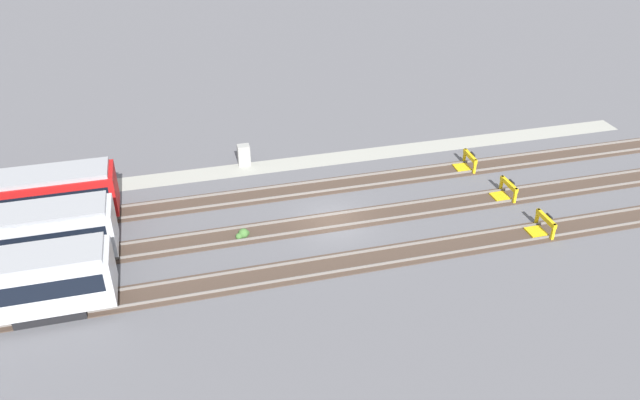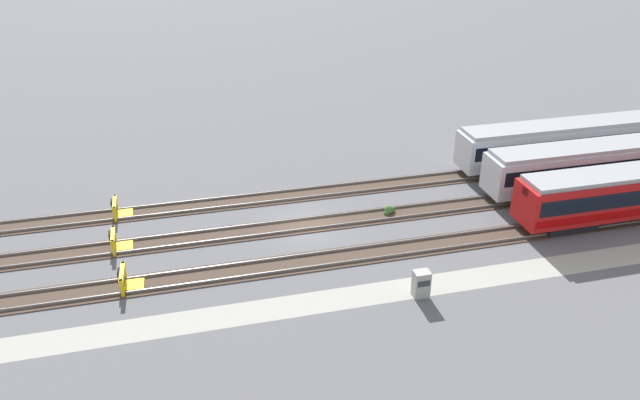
% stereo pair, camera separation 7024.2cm
% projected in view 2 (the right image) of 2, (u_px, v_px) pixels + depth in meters
% --- Properties ---
extents(ground_plane, '(400.00, 400.00, 0.00)m').
position_uv_depth(ground_plane, '(307.00, 225.00, 42.08)').
color(ground_plane, '#5B5B60').
extents(service_walkway, '(54.00, 2.00, 0.01)m').
position_uv_depth(service_walkway, '(341.00, 299.00, 34.76)').
color(service_walkway, '#9E9E93').
rests_on(service_walkway, ground).
extents(rail_track_nearest, '(90.00, 2.23, 0.21)m').
position_uv_depth(rail_track_nearest, '(323.00, 260.00, 38.20)').
color(rail_track_nearest, '#47382D').
rests_on(rail_track_nearest, ground).
extents(rail_track_near_inner, '(90.00, 2.24, 0.21)m').
position_uv_depth(rail_track_near_inner, '(307.00, 225.00, 42.06)').
color(rail_track_near_inner, '#47382D').
rests_on(rail_track_near_inner, ground).
extents(rail_track_middle, '(90.00, 2.23, 0.21)m').
position_uv_depth(rail_track_middle, '(293.00, 195.00, 45.91)').
color(rail_track_middle, '#47382D').
rests_on(rail_track_middle, ground).
extents(subway_car_front_row_leftmost, '(18.01, 2.92, 3.70)m').
position_uv_depth(subway_car_front_row_leftmost, '(601.00, 164.00, 45.96)').
color(subway_car_front_row_leftmost, silver).
rests_on(subway_car_front_row_leftmost, ground).
extents(subway_car_front_row_left_inner, '(18.01, 2.87, 3.70)m').
position_uv_depth(subway_car_front_row_left_inner, '(566.00, 142.00, 49.79)').
color(subway_car_front_row_left_inner, silver).
rests_on(subway_car_front_row_left_inner, ground).
extents(bumper_stop_nearest_track, '(1.37, 2.01, 1.22)m').
position_uv_depth(bumper_stop_nearest_track, '(128.00, 280.00, 35.50)').
color(bumper_stop_nearest_track, gold).
rests_on(bumper_stop_nearest_track, ground).
extents(bumper_stop_near_inner_track, '(1.35, 2.00, 1.22)m').
position_uv_depth(bumper_stop_near_inner_track, '(118.00, 242.00, 39.21)').
color(bumper_stop_near_inner_track, gold).
rests_on(bumper_stop_near_inner_track, ground).
extents(bumper_stop_middle_track, '(1.34, 2.00, 1.22)m').
position_uv_depth(bumper_stop_middle_track, '(119.00, 209.00, 43.04)').
color(bumper_stop_middle_track, gold).
rests_on(bumper_stop_middle_track, ground).
extents(electrical_cabinet, '(0.90, 0.73, 1.60)m').
position_uv_depth(electrical_cabinet, '(421.00, 284.00, 34.65)').
color(electrical_cabinet, '#9E9E99').
rests_on(electrical_cabinet, ground).
extents(weed_clump, '(0.92, 0.70, 0.64)m').
position_uv_depth(weed_clump, '(389.00, 210.00, 43.45)').
color(weed_clump, '#427033').
rests_on(weed_clump, ground).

